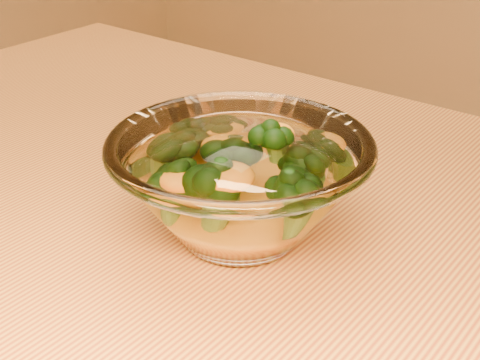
{
  "coord_description": "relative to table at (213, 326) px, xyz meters",
  "views": [
    {
      "loc": [
        0.32,
        -0.36,
        1.06
      ],
      "look_at": [
        0.02,
        0.02,
        0.81
      ],
      "focal_mm": 50.0,
      "sensor_mm": 36.0,
      "label": 1
    }
  ],
  "objects": [
    {
      "name": "broccoli_heap",
      "position": [
        0.02,
        0.02,
        0.16
      ],
      "size": [
        0.16,
        0.14,
        0.07
      ],
      "color": "black",
      "rests_on": "cheese_sauce"
    },
    {
      "name": "cheese_sauce",
      "position": [
        0.02,
        0.02,
        0.13
      ],
      "size": [
        0.11,
        0.11,
        0.03
      ],
      "primitive_type": "ellipsoid",
      "color": "orange",
      "rests_on": "glass_bowl"
    },
    {
      "name": "glass_bowl",
      "position": [
        0.02,
        0.02,
        0.15
      ],
      "size": [
        0.22,
        0.22,
        0.1
      ],
      "color": "white",
      "rests_on": "table"
    },
    {
      "name": "table",
      "position": [
        0.0,
        0.0,
        0.0
      ],
      "size": [
        1.2,
        0.8,
        0.75
      ],
      "color": "#BE8C39",
      "rests_on": "ground"
    }
  ]
}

